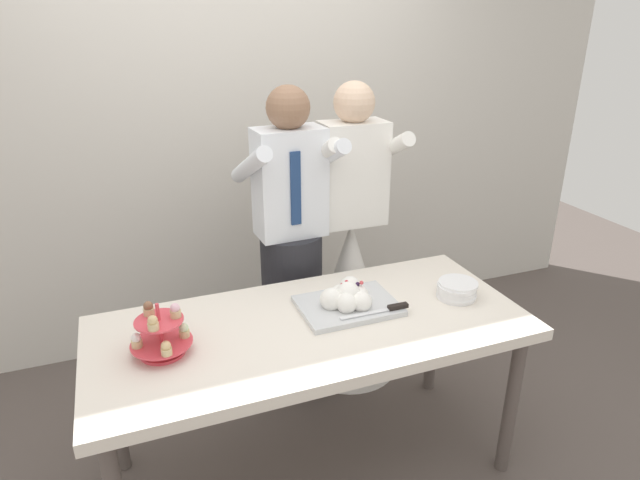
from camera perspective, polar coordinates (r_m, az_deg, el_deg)
ground_plane at (r=2.76m, az=-0.78°, el=-22.62°), size 8.00×8.00×0.00m
rear_wall at (r=3.32m, az=-9.47°, el=13.47°), size 5.20×0.10×2.90m
dessert_table at (r=2.31m, az=-0.87°, el=-10.26°), size 1.80×0.80×0.78m
cupcake_stand at (r=2.13m, az=-16.30°, el=-9.56°), size 0.23×0.23×0.21m
main_cake_tray at (r=2.36m, az=2.94°, el=-6.22°), size 0.44×0.31×0.12m
plate_stack at (r=2.53m, az=14.14°, el=-5.06°), size 0.18×0.18×0.08m
person_groom at (r=2.85m, az=-3.01°, el=-2.59°), size 0.48×0.51×1.66m
person_bride at (r=3.07m, az=3.17°, el=-4.03°), size 0.56×0.56×1.66m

